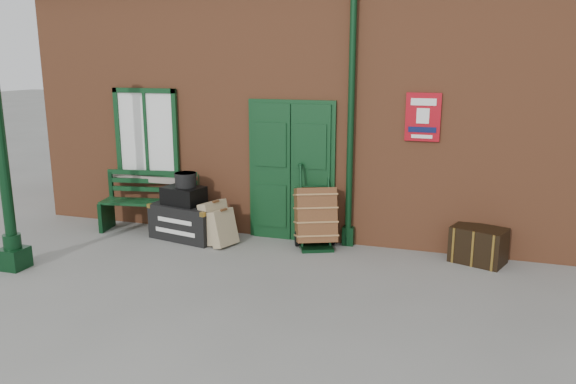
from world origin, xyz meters
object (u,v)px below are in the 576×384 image
at_px(bench, 153,200).
at_px(dark_trunk, 478,245).
at_px(houdini_trunk, 188,221).
at_px(porter_trolley, 315,216).

bearing_deg(bench, dark_trunk, -9.64).
height_order(bench, dark_trunk, bench).
relative_size(houdini_trunk, porter_trolley, 0.90).
height_order(porter_trolley, dark_trunk, porter_trolley).
distance_m(houdini_trunk, porter_trolley, 2.13).
height_order(houdini_trunk, dark_trunk, houdini_trunk).
xyz_separation_m(bench, houdini_trunk, (0.77, -0.22, -0.24)).
xyz_separation_m(porter_trolley, dark_trunk, (2.42, 0.02, -0.23)).
bearing_deg(porter_trolley, houdini_trunk, 162.63).
bearing_deg(bench, houdini_trunk, -26.09).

